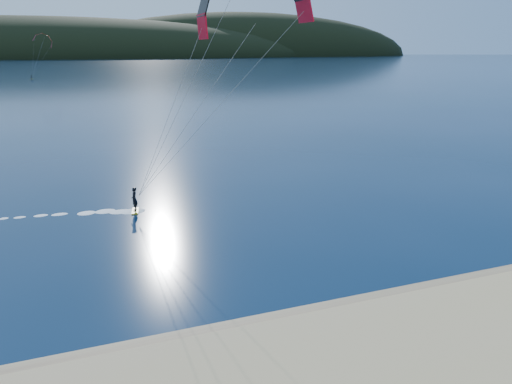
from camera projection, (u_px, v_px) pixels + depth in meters
wet_sand at (224, 338)px, 20.85m from camera, size 220.00×2.50×0.10m
headland at (87, 57)px, 686.79m from camera, size 1200.00×310.00×140.00m
kitesurfer_near at (248, 32)px, 30.46m from camera, size 22.78×9.13×16.86m
kitesurfer_far at (42, 43)px, 192.79m from camera, size 10.94×5.00×17.97m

